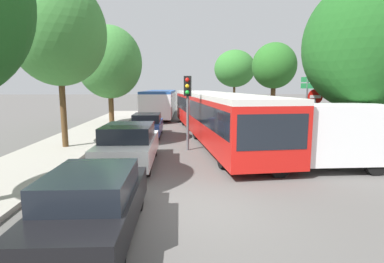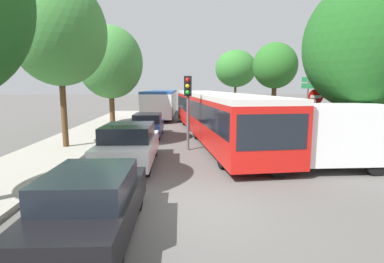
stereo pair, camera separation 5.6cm
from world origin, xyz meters
name	(u,v)px [view 1 (the left image)]	position (x,y,z in m)	size (l,w,h in m)	color
ground_plane	(194,209)	(0.00, 0.00, 0.00)	(200.00, 200.00, 0.00)	#565451
kerb_strip_left	(86,134)	(-5.85, 11.20, 0.07)	(3.20, 32.40, 0.14)	#9E998E
articulated_bus	(213,112)	(1.76, 10.43, 1.47)	(4.12, 17.36, 2.55)	red
city_bus_rear	(160,102)	(-1.94, 22.41, 1.44)	(2.91, 11.67, 2.50)	silver
queued_car_black	(93,204)	(-2.04, -1.27, 0.69)	(1.69, 3.93, 1.36)	black
queued_car_white	(129,145)	(-2.18, 4.18, 0.78)	(1.93, 4.46, 1.55)	white
queued_car_blue	(147,125)	(-2.12, 10.70, 0.68)	(1.68, 3.89, 1.35)	#284799
white_van	(323,135)	(4.77, 3.28, 1.24)	(5.04, 2.08, 2.31)	white
traffic_light	(188,96)	(0.11, 6.74, 2.50)	(0.36, 0.38, 3.40)	#56595E
no_entry_sign	(314,110)	(5.94, 6.53, 1.88)	(0.70, 0.08, 2.82)	#56595E
direction_sign_post	(307,93)	(6.63, 8.97, 2.55)	(0.16, 1.40, 3.60)	#56595E
tree_left_mid	(58,32)	(-5.61, 7.17, 5.32)	(4.19, 4.19, 7.71)	#51381E
tree_left_far	(109,62)	(-5.31, 15.94, 4.67)	(4.77, 4.77, 7.33)	#51381E
tree_right_near	(363,45)	(7.25, 5.33, 4.59)	(4.78, 4.78, 7.24)	#51381E
tree_right_mid	(274,66)	(7.70, 17.95, 4.58)	(3.64, 3.64, 6.49)	#51381E
tree_right_far	(235,69)	(6.86, 30.58, 5.07)	(5.03, 5.03, 7.36)	#51381E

